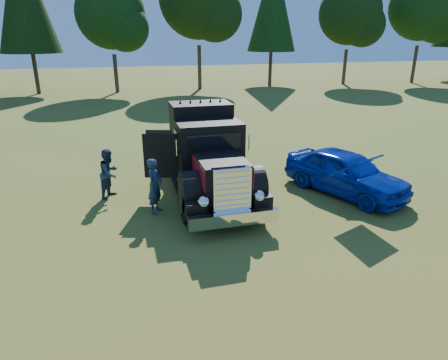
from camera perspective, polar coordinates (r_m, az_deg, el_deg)
ground at (r=11.86m, az=7.11°, el=-6.21°), size 120.00×120.00×0.00m
treeline at (r=37.32m, az=-13.66°, el=23.52°), size 72.10×24.04×13.84m
diamond_t_truck at (r=13.53m, az=-2.51°, el=3.17°), size 3.34×7.16×3.00m
hotrod_coupe at (r=14.33m, az=16.97°, el=1.08°), size 3.38×4.78×1.89m
spectator_near at (r=12.34m, az=-9.82°, el=-0.87°), size 0.67×0.76×1.74m
spectator_far at (r=13.92m, az=-16.04°, el=0.94°), size 0.97×1.02×1.67m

